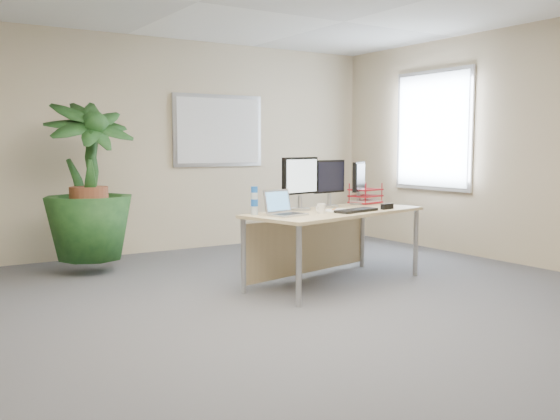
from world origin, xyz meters
TOP-DOWN VIEW (x-y plane):
  - floor at (0.00, 0.00)m, footprint 8.00×8.00m
  - back_wall at (0.00, 4.00)m, footprint 7.00×0.04m
  - whiteboard at (1.20, 3.97)m, footprint 1.30×0.04m
  - window at (3.47, 2.30)m, footprint 0.04×1.30m
  - desk at (1.07, 1.38)m, footprint 2.01×1.19m
  - floor_plant at (-0.77, 3.11)m, footprint 0.94×0.94m
  - monitor_left at (0.82, 1.49)m, footprint 0.46×0.21m
  - monitor_right at (1.26, 1.59)m, footprint 0.43×0.20m
  - monitor_dark at (1.71, 1.67)m, footprint 0.35×0.28m
  - laptop at (0.46, 1.21)m, footprint 0.37×0.34m
  - keyboard at (1.20, 1.09)m, footprint 0.51×0.26m
  - coffee_mug at (0.83, 1.15)m, footprint 0.12×0.08m
  - spiral_notebook at (1.08, 1.25)m, footprint 0.28×0.21m
  - orange_pen at (1.07, 1.26)m, footprint 0.12×0.10m
  - yellow_highlighter at (1.30, 1.25)m, footprint 0.13×0.04m
  - water_bottle at (0.25, 1.38)m, footprint 0.07×0.07m
  - letter_tray at (1.82, 1.69)m, footprint 0.37×0.31m
  - stapler at (1.62, 1.11)m, footprint 0.17×0.08m

SIDE VIEW (x-z plane):
  - floor at x=0.00m, z-range 0.00..0.00m
  - desk at x=1.07m, z-range 0.21..0.93m
  - spiral_notebook at x=1.08m, z-range 0.72..0.74m
  - yellow_highlighter at x=1.30m, z-range 0.72..0.74m
  - keyboard at x=1.20m, z-range 0.72..0.75m
  - orange_pen at x=1.07m, z-range 0.74..0.75m
  - floor_plant at x=-0.77m, z-range 0.00..1.50m
  - stapler at x=1.62m, z-range 0.72..0.78m
  - coffee_mug at x=0.83m, z-range 0.72..0.81m
  - laptop at x=0.46m, z-range 0.67..0.90m
  - letter_tray at x=1.82m, z-range 0.72..0.87m
  - water_bottle at x=0.25m, z-range 0.72..0.98m
  - monitor_dark at x=1.71m, z-range 0.76..1.21m
  - monitor_right at x=1.26m, z-range 0.76..1.24m
  - monitor_left at x=0.82m, z-range 0.76..1.28m
  - back_wall at x=0.00m, z-range 0.00..2.70m
  - whiteboard at x=1.20m, z-range 1.07..2.02m
  - window at x=3.47m, z-range 0.77..2.33m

